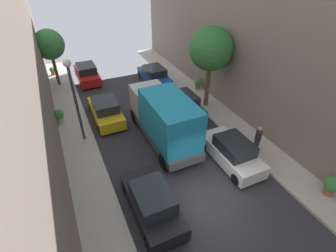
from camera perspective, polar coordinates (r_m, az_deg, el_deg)
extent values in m
plane|color=#2D2D33|center=(13.30, 8.53, -15.75)|extent=(32.00, 32.00, 0.00)
cube|color=#B7B2A8|center=(12.17, -13.61, -22.96)|extent=(2.00, 44.00, 0.15)
cube|color=#B7B2A8|center=(15.90, 24.17, -8.50)|extent=(2.00, 44.00, 0.15)
cube|color=black|center=(12.29, -3.56, -16.96)|extent=(1.76, 4.20, 0.76)
cube|color=#1E2328|center=(11.66, -3.40, -15.36)|extent=(1.56, 2.10, 0.64)
cylinder|color=black|center=(13.30, -9.31, -13.73)|extent=(0.22, 0.64, 0.64)
cylinder|color=black|center=(13.60, -2.90, -11.81)|extent=(0.22, 0.64, 0.64)
cylinder|color=black|center=(11.51, -4.31, -24.46)|extent=(0.22, 0.64, 0.64)
cylinder|color=black|center=(11.84, 3.28, -21.76)|extent=(0.22, 0.64, 0.64)
cube|color=gold|center=(18.82, -13.59, 2.93)|extent=(1.76, 4.20, 0.76)
cube|color=#1E2328|center=(18.34, -13.78, 4.56)|extent=(1.56, 2.10, 0.64)
cylinder|color=black|center=(20.18, -16.68, 3.95)|extent=(0.22, 0.64, 0.64)
cylinder|color=black|center=(20.38, -12.41, 4.97)|extent=(0.22, 0.64, 0.64)
cylinder|color=black|center=(17.56, -14.76, -0.71)|extent=(0.22, 0.64, 0.64)
cylinder|color=black|center=(17.78, -9.91, 0.51)|extent=(0.22, 0.64, 0.64)
cube|color=red|center=(25.21, -17.48, 10.72)|extent=(1.76, 4.20, 0.76)
cube|color=#1E2328|center=(24.82, -17.70, 12.06)|extent=(1.56, 2.10, 0.64)
cylinder|color=black|center=(26.67, -19.65, 11.07)|extent=(0.22, 0.64, 0.64)
cylinder|color=black|center=(26.81, -16.34, 11.82)|extent=(0.22, 0.64, 0.64)
cylinder|color=black|center=(23.82, -18.56, 8.48)|extent=(0.22, 0.64, 0.64)
cylinder|color=black|center=(23.99, -14.89, 9.32)|extent=(0.22, 0.64, 0.64)
cube|color=white|center=(15.13, 13.84, -6.02)|extent=(1.76, 4.20, 0.76)
cube|color=#1E2328|center=(14.61, 14.56, -4.28)|extent=(1.56, 2.10, 0.64)
cylinder|color=black|center=(15.83, 8.16, -4.20)|extent=(0.22, 0.64, 0.64)
cylinder|color=black|center=(16.59, 12.75, -2.71)|extent=(0.22, 0.64, 0.64)
cylinder|color=black|center=(14.05, 14.90, -11.35)|extent=(0.22, 0.64, 0.64)
cylinder|color=black|center=(14.91, 19.69, -9.23)|extent=(0.22, 0.64, 0.64)
cube|color=#1E6638|center=(19.14, 3.29, 4.50)|extent=(1.76, 4.20, 0.76)
cube|color=#1E2328|center=(18.68, 3.58, 6.14)|extent=(1.56, 2.10, 0.64)
cylinder|color=black|center=(20.16, -0.75, 5.49)|extent=(0.22, 0.64, 0.64)
cylinder|color=black|center=(20.76, 3.20, 6.37)|extent=(0.22, 0.64, 0.64)
cylinder|color=black|center=(17.79, 3.35, 1.04)|extent=(0.22, 0.64, 0.64)
cylinder|color=black|center=(18.47, 7.64, 2.17)|extent=(0.22, 0.64, 0.64)
cube|color=#194799|center=(23.63, -3.07, 10.69)|extent=(1.76, 4.20, 0.76)
cube|color=#1E2328|center=(23.23, -2.98, 12.13)|extent=(1.56, 2.10, 0.64)
cylinder|color=black|center=(24.82, -6.13, 11.18)|extent=(0.22, 0.64, 0.64)
cylinder|color=black|center=(25.31, -2.74, 11.83)|extent=(0.22, 0.64, 0.64)
cylinder|color=black|center=(22.17, -3.39, 8.31)|extent=(0.22, 0.64, 0.64)
cylinder|color=black|center=(22.72, 0.30, 9.07)|extent=(0.22, 0.64, 0.64)
cube|color=#4C4C51|center=(16.18, -1.13, -0.98)|extent=(2.20, 6.60, 0.50)
cube|color=#B7B7BC|center=(17.48, -4.38, 6.14)|extent=(2.10, 1.80, 1.70)
cube|color=#1E8CB7|center=(14.61, 0.40, 1.55)|extent=(2.24, 4.20, 2.40)
cylinder|color=black|center=(18.07, -7.32, 2.00)|extent=(0.30, 0.96, 0.96)
cylinder|color=black|center=(18.63, -1.61, 3.39)|extent=(0.30, 0.96, 0.96)
cylinder|color=black|center=(14.33, -0.80, -7.87)|extent=(0.30, 0.96, 0.96)
cylinder|color=black|center=(15.03, 6.07, -5.69)|extent=(0.30, 0.96, 0.96)
cylinder|color=#2D334C|center=(16.08, 18.67, -4.16)|extent=(0.18, 0.18, 0.82)
cylinder|color=#2D334C|center=(16.21, 19.25, -3.94)|extent=(0.18, 0.18, 0.82)
cylinder|color=#262626|center=(15.72, 19.45, -1.97)|extent=(0.36, 0.36, 0.64)
sphere|color=tan|center=(15.46, 19.78, -0.61)|extent=(0.24, 0.24, 0.24)
cylinder|color=brown|center=(24.69, -23.62, 11.24)|extent=(0.26, 0.26, 2.64)
sphere|color=#38843D|center=(24.00, -24.89, 16.09)|extent=(2.45, 2.45, 2.45)
cylinder|color=brown|center=(19.52, 8.74, 8.87)|extent=(0.33, 0.33, 3.25)
sphere|color=#2D7233|center=(18.50, 9.51, 16.57)|extent=(3.02, 3.02, 3.02)
cylinder|color=brown|center=(27.37, -24.14, 10.64)|extent=(0.35, 0.35, 0.35)
sphere|color=#38843D|center=(27.24, -24.33, 11.35)|extent=(0.50, 0.50, 0.50)
cylinder|color=brown|center=(22.52, 6.61, 8.64)|extent=(0.43, 0.43, 0.37)
sphere|color=#38843D|center=(22.33, 6.68, 9.69)|extent=(0.67, 0.67, 0.67)
cylinder|color=brown|center=(15.26, 32.08, -12.11)|extent=(0.49, 0.49, 0.39)
sphere|color=#38843D|center=(14.94, 32.67, -10.76)|extent=(0.76, 0.76, 0.76)
cylinder|color=#B2A899|center=(19.32, -22.79, 1.24)|extent=(0.49, 0.49, 0.44)
sphere|color=#38843D|center=(19.08, -23.11, 2.43)|extent=(0.64, 0.64, 0.64)
cylinder|color=#333338|center=(16.05, -19.56, 4.23)|extent=(0.16, 0.16, 4.81)
sphere|color=white|center=(14.98, -21.53, 12.87)|extent=(0.44, 0.44, 0.44)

